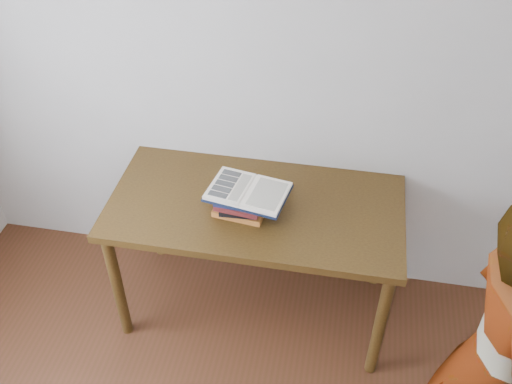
# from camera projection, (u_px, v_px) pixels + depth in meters

# --- Properties ---
(room_shell) EXTENTS (3.54, 3.54, 2.62)m
(room_shell) POSITION_uv_depth(u_px,v_px,m) (93.00, 319.00, 1.30)
(room_shell) COLOR #ADA9A3
(room_shell) RESTS_ON ground
(desk) EXTENTS (1.48, 0.74, 0.79)m
(desk) POSITION_uv_depth(u_px,v_px,m) (255.00, 218.00, 2.91)
(desk) COLOR #4B3312
(desk) RESTS_ON ground
(book_stack) EXTENTS (0.26, 0.19, 0.15)m
(book_stack) POSITION_uv_depth(u_px,v_px,m) (240.00, 202.00, 2.76)
(book_stack) COLOR #A25E24
(book_stack) RESTS_ON desk
(open_book) EXTENTS (0.41, 0.32, 0.03)m
(open_book) POSITION_uv_depth(u_px,v_px,m) (248.00, 192.00, 2.68)
(open_book) COLOR black
(open_book) RESTS_ON book_stack
(reader) EXTENTS (0.46, 0.63, 1.59)m
(reader) POSITION_uv_depth(u_px,v_px,m) (493.00, 364.00, 2.15)
(reader) COLOR tan
(reader) RESTS_ON ground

